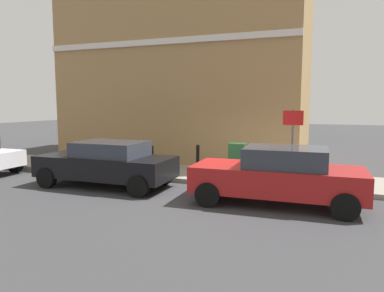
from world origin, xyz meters
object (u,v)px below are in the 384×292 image
(bollard_near_cabinet, at_px, (198,158))
(street_sign, at_px, (293,136))
(utility_cabinet, at_px, (237,161))
(bollard_far_kerb, at_px, (152,159))
(car_red, at_px, (278,175))
(car_black, at_px, (107,163))

(bollard_near_cabinet, distance_m, street_sign, 3.50)
(utility_cabinet, xyz_separation_m, street_sign, (-0.59, -1.84, 0.98))
(bollard_near_cabinet, relative_size, bollard_far_kerb, 1.00)
(bollard_far_kerb, distance_m, street_sign, 4.79)
(street_sign, bearing_deg, utility_cabinet, 72.20)
(car_red, distance_m, street_sign, 2.04)
(bollard_far_kerb, bearing_deg, utility_cabinet, -75.14)
(car_black, distance_m, utility_cabinet, 4.32)
(utility_cabinet, height_order, street_sign, street_sign)
(car_black, relative_size, street_sign, 1.89)
(street_sign, bearing_deg, car_red, 174.62)
(utility_cabinet, height_order, bollard_far_kerb, utility_cabinet)
(utility_cabinet, distance_m, bollard_near_cabinet, 1.47)
(car_red, height_order, bollard_far_kerb, car_red)
(car_red, bearing_deg, street_sign, -96.50)
(bollard_far_kerb, bearing_deg, street_sign, -87.96)
(car_black, bearing_deg, utility_cabinet, -148.53)
(car_red, xyz_separation_m, bollard_far_kerb, (1.66, 4.51, -0.07))
(car_red, distance_m, utility_cabinet, 2.94)
(utility_cabinet, distance_m, street_sign, 2.16)
(car_red, distance_m, car_black, 5.35)
(utility_cabinet, relative_size, bollard_far_kerb, 1.11)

